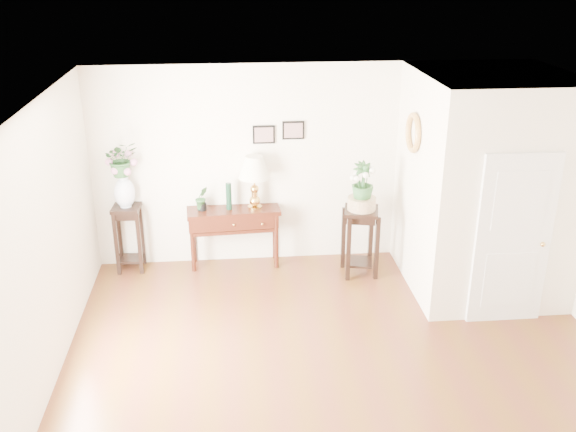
{
  "coord_description": "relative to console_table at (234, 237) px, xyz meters",
  "views": [
    {
      "loc": [
        -1.13,
        -5.67,
        4.12
      ],
      "look_at": [
        -0.46,
        1.3,
        1.24
      ],
      "focal_mm": 40.0,
      "sensor_mm": 36.0,
      "label": 1
    }
  ],
  "objects": [
    {
      "name": "wall_left",
      "position": [
        -1.91,
        -2.57,
        0.97
      ],
      "size": [
        0.02,
        5.5,
        2.8
      ],
      "primitive_type": "cube",
      "color": "silver",
      "rests_on": "ground"
    },
    {
      "name": "console_table",
      "position": [
        0.0,
        0.0,
        0.0
      ],
      "size": [
        1.3,
        0.5,
        0.85
      ],
      "primitive_type": "cube",
      "rotation": [
        0.0,
        0.0,
        0.06
      ],
      "color": "black",
      "rests_on": "floor"
    },
    {
      "name": "floor",
      "position": [
        1.09,
        -2.57,
        -0.43
      ],
      "size": [
        6.0,
        5.5,
        0.02
      ],
      "primitive_type": "cube",
      "color": "#553314",
      "rests_on": "ground"
    },
    {
      "name": "potted_plant",
      "position": [
        -0.43,
        0.0,
        0.59
      ],
      "size": [
        0.22,
        0.2,
        0.32
      ],
      "primitive_type": "imported",
      "rotation": [
        0.0,
        0.0,
        0.4
      ],
      "color": "#255025",
      "rests_on": "console_table"
    },
    {
      "name": "ceramic_bowl",
      "position": [
        1.7,
        -0.42,
        0.6
      ],
      "size": [
        0.44,
        0.44,
        0.17
      ],
      "primitive_type": "cylinder",
      "rotation": [
        0.0,
        0.0,
        0.2
      ],
      "color": "tan",
      "rests_on": "plant_stand_b"
    },
    {
      "name": "table_lamp",
      "position": [
        0.3,
        0.0,
        0.78
      ],
      "size": [
        0.5,
        0.5,
        0.76
      ],
      "primitive_type": "cube",
      "rotation": [
        0.0,
        0.0,
        0.16
      ],
      "color": "tan",
      "rests_on": "console_table"
    },
    {
      "name": "art_print_left",
      "position": [
        0.44,
        0.16,
        1.42
      ],
      "size": [
        0.3,
        0.02,
        0.25
      ],
      "primitive_type": "cube",
      "color": "black",
      "rests_on": "wall_back"
    },
    {
      "name": "lily_arrangement",
      "position": [
        -1.45,
        0.0,
        1.16
      ],
      "size": [
        0.53,
        0.5,
        0.48
      ],
      "primitive_type": "imported",
      "rotation": [
        0.0,
        0.0,
        0.37
      ],
      "color": "#255025",
      "rests_on": "porcelain_vase"
    },
    {
      "name": "narcissus",
      "position": [
        1.7,
        -0.42,
        0.91
      ],
      "size": [
        0.39,
        0.39,
        0.53
      ],
      "primitive_type": "imported",
      "rotation": [
        0.0,
        0.0,
        0.38
      ],
      "color": "#255025",
      "rests_on": "ceramic_bowl"
    },
    {
      "name": "door",
      "position": [
        3.19,
        -1.79,
        0.62
      ],
      "size": [
        0.9,
        0.05,
        2.1
      ],
      "primitive_type": "cube",
      "color": "silver",
      "rests_on": "floor"
    },
    {
      "name": "green_vase",
      "position": [
        -0.06,
        0.0,
        0.6
      ],
      "size": [
        0.1,
        0.1,
        0.38
      ],
      "primitive_type": "cylinder",
      "rotation": [
        0.0,
        0.0,
        0.31
      ],
      "color": "black",
      "rests_on": "console_table"
    },
    {
      "name": "plant_stand_b",
      "position": [
        1.7,
        -0.42,
        0.05
      ],
      "size": [
        0.53,
        0.53,
        0.95
      ],
      "primitive_type": "cube",
      "rotation": [
        0.0,
        0.0,
        -0.22
      ],
      "color": "black",
      "rests_on": "floor"
    },
    {
      "name": "porcelain_vase",
      "position": [
        -1.45,
        0.0,
        0.74
      ],
      "size": [
        0.33,
        0.33,
        0.49
      ],
      "primitive_type": null,
      "rotation": [
        0.0,
        0.0,
        -0.21
      ],
      "color": "silver",
      "rests_on": "plant_stand_a"
    },
    {
      "name": "wall_ornament",
      "position": [
        2.25,
        -0.67,
        1.62
      ],
      "size": [
        0.07,
        0.51,
        0.51
      ],
      "primitive_type": "torus",
      "rotation": [
        0.0,
        1.57,
        0.0
      ],
      "color": "tan",
      "rests_on": "partition"
    },
    {
      "name": "ceiling",
      "position": [
        1.09,
        -2.57,
        2.37
      ],
      "size": [
        6.0,
        5.5,
        0.02
      ],
      "primitive_type": "cube",
      "color": "white",
      "rests_on": "ground"
    },
    {
      "name": "partition",
      "position": [
        3.19,
        -0.79,
        0.97
      ],
      "size": [
        1.8,
        1.95,
        2.8
      ],
      "primitive_type": "cube",
      "color": "silver",
      "rests_on": "floor"
    },
    {
      "name": "art_print_right",
      "position": [
        0.84,
        0.16,
        1.47
      ],
      "size": [
        0.3,
        0.02,
        0.25
      ],
      "primitive_type": "cube",
      "color": "black",
      "rests_on": "wall_back"
    },
    {
      "name": "plant_stand_a",
      "position": [
        -1.45,
        0.0,
        0.05
      ],
      "size": [
        0.39,
        0.39,
        0.94
      ],
      "primitive_type": "cube",
      "rotation": [
        0.0,
        0.0,
        -0.06
      ],
      "color": "black",
      "rests_on": "floor"
    },
    {
      "name": "wall_back",
      "position": [
        1.09,
        0.18,
        0.97
      ],
      "size": [
        6.0,
        0.02,
        2.8
      ],
      "primitive_type": "cube",
      "color": "silver",
      "rests_on": "ground"
    }
  ]
}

